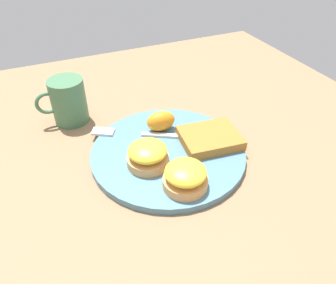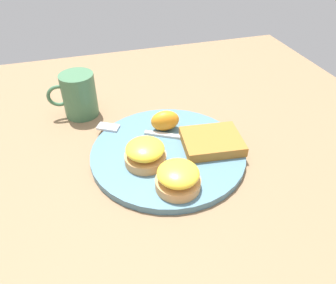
{
  "view_description": "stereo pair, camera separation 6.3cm",
  "coord_description": "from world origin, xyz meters",
  "px_view_note": "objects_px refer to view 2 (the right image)",
  "views": [
    {
      "loc": [
        0.2,
        0.45,
        0.42
      ],
      "look_at": [
        0.0,
        0.0,
        0.03
      ],
      "focal_mm": 35.0,
      "sensor_mm": 36.0,
      "label": 1
    },
    {
      "loc": [
        0.14,
        0.48,
        0.42
      ],
      "look_at": [
        0.0,
        0.0,
        0.03
      ],
      "focal_mm": 35.0,
      "sensor_mm": 36.0,
      "label": 2
    }
  ],
  "objects_px": {
    "sandwich_benedict_left": "(145,153)",
    "orange_wedge": "(165,121)",
    "cup": "(79,95)",
    "sandwich_benedict_right": "(178,178)",
    "hashbrown_patty": "(212,141)",
    "fork": "(141,132)"
  },
  "relations": [
    {
      "from": "sandwich_benedict_left",
      "to": "orange_wedge",
      "type": "distance_m",
      "value": 0.11
    },
    {
      "from": "cup",
      "to": "orange_wedge",
      "type": "bearing_deg",
      "value": 140.69
    },
    {
      "from": "sandwich_benedict_right",
      "to": "hashbrown_patty",
      "type": "distance_m",
      "value": 0.14
    },
    {
      "from": "sandwich_benedict_left",
      "to": "sandwich_benedict_right",
      "type": "xyz_separation_m",
      "value": [
        -0.04,
        0.08,
        0.0
      ]
    },
    {
      "from": "sandwich_benedict_left",
      "to": "fork",
      "type": "bearing_deg",
      "value": -97.31
    },
    {
      "from": "sandwich_benedict_right",
      "to": "fork",
      "type": "relative_size",
      "value": 0.39
    },
    {
      "from": "hashbrown_patty",
      "to": "fork",
      "type": "relative_size",
      "value": 0.57
    },
    {
      "from": "sandwich_benedict_right",
      "to": "cup",
      "type": "height_order",
      "value": "cup"
    },
    {
      "from": "cup",
      "to": "sandwich_benedict_right",
      "type": "bearing_deg",
      "value": 114.3
    },
    {
      "from": "sandwich_benedict_left",
      "to": "orange_wedge",
      "type": "bearing_deg",
      "value": -125.24
    },
    {
      "from": "hashbrown_patty",
      "to": "fork",
      "type": "xyz_separation_m",
      "value": [
        0.13,
        -0.08,
        -0.01
      ]
    },
    {
      "from": "orange_wedge",
      "to": "cup",
      "type": "distance_m",
      "value": 0.21
    },
    {
      "from": "orange_wedge",
      "to": "cup",
      "type": "xyz_separation_m",
      "value": [
        0.16,
        -0.13,
        0.01
      ]
    },
    {
      "from": "orange_wedge",
      "to": "sandwich_benedict_left",
      "type": "bearing_deg",
      "value": 54.76
    },
    {
      "from": "sandwich_benedict_right",
      "to": "orange_wedge",
      "type": "height_order",
      "value": "sandwich_benedict_right"
    },
    {
      "from": "sandwich_benedict_right",
      "to": "hashbrown_patty",
      "type": "xyz_separation_m",
      "value": [
        -0.1,
        -0.09,
        -0.01
      ]
    },
    {
      "from": "sandwich_benedict_right",
      "to": "orange_wedge",
      "type": "bearing_deg",
      "value": -98.96
    },
    {
      "from": "sandwich_benedict_right",
      "to": "fork",
      "type": "xyz_separation_m",
      "value": [
        0.03,
        -0.17,
        -0.02
      ]
    },
    {
      "from": "fork",
      "to": "cup",
      "type": "distance_m",
      "value": 0.18
    },
    {
      "from": "orange_wedge",
      "to": "hashbrown_patty",
      "type": "bearing_deg",
      "value": 132.69
    },
    {
      "from": "sandwich_benedict_right",
      "to": "orange_wedge",
      "type": "xyz_separation_m",
      "value": [
        -0.03,
        -0.17,
        -0.0
      ]
    },
    {
      "from": "sandwich_benedict_right",
      "to": "fork",
      "type": "height_order",
      "value": "sandwich_benedict_right"
    }
  ]
}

